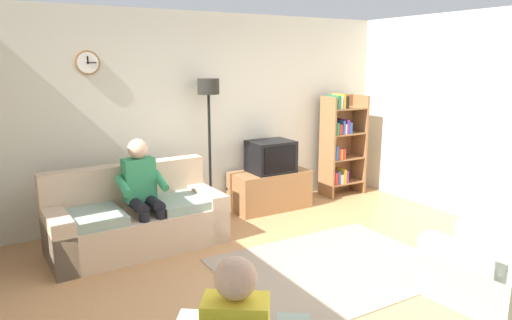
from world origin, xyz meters
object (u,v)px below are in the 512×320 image
at_px(couch, 136,220).
at_px(tv, 271,156).
at_px(floor_lamp, 209,110).
at_px(armchair_near_bookshelf, 489,269).
at_px(person_on_couch, 143,189).
at_px(bookshelf, 340,144).
at_px(tv_stand, 270,190).

bearing_deg(couch, tv, 10.92).
relative_size(floor_lamp, armchair_near_bookshelf, 1.95).
height_order(floor_lamp, person_on_couch, floor_lamp).
height_order(bookshelf, person_on_couch, bookshelf).
relative_size(tv_stand, floor_lamp, 0.59).
distance_m(tv, person_on_couch, 2.04).
height_order(floor_lamp, armchair_near_bookshelf, floor_lamp).
height_order(armchair_near_bookshelf, person_on_couch, person_on_couch).
bearing_deg(floor_lamp, person_on_couch, -150.35).
bearing_deg(tv_stand, couch, -168.42).
distance_m(couch, bookshelf, 3.43).
relative_size(couch, tv, 3.23).
height_order(tv, bookshelf, bookshelf).
bearing_deg(tv_stand, floor_lamp, 173.55).
xyz_separation_m(tv, bookshelf, (1.33, 0.09, 0.05)).
height_order(tv_stand, armchair_near_bookshelf, armchair_near_bookshelf).
distance_m(couch, floor_lamp, 1.70).
relative_size(tv_stand, armchair_near_bookshelf, 1.16).
bearing_deg(tv_stand, armchair_near_bookshelf, -84.66).
xyz_separation_m(tv, floor_lamp, (-0.88, 0.12, 0.69)).
relative_size(floor_lamp, person_on_couch, 1.49).
xyz_separation_m(tv_stand, person_on_couch, (-1.97, -0.53, 0.43)).
height_order(tv, floor_lamp, floor_lamp).
height_order(tv, armchair_near_bookshelf, tv).
relative_size(bookshelf, person_on_couch, 1.28).
bearing_deg(bookshelf, person_on_couch, -169.78).
height_order(tv_stand, bookshelf, bookshelf).
distance_m(couch, armchair_near_bookshelf, 3.60).
xyz_separation_m(couch, floor_lamp, (1.16, 0.52, 1.14)).
distance_m(couch, tv, 2.12).
bearing_deg(armchair_near_bookshelf, person_on_couch, 130.72).
relative_size(couch, bookshelf, 1.22).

